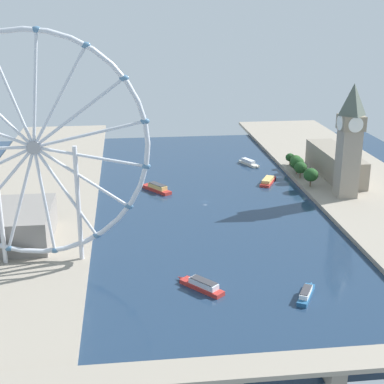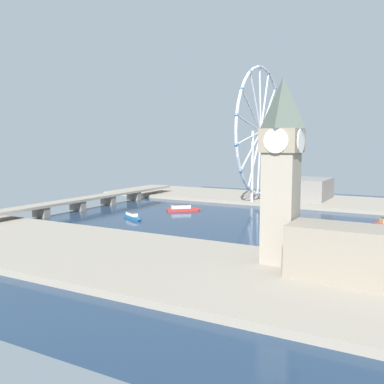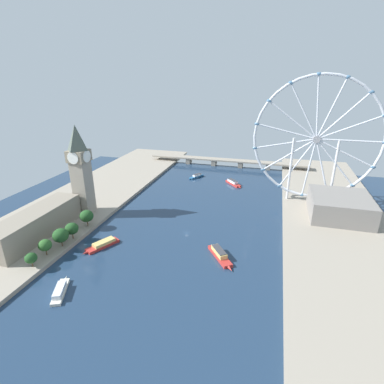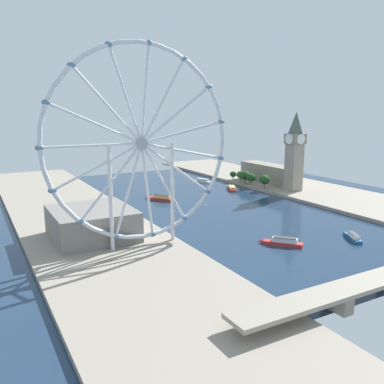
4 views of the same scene
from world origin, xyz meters
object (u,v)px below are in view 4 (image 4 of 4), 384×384
Objects in this scene: ferris_wheel at (141,144)px; tour_boat_4 at (161,198)px; riverside_hall at (92,223)px; parliament_block at (270,173)px; tour_boat_2 at (204,181)px; clock_tower at (295,150)px; tour_boat_0 at (352,237)px; tour_boat_3 at (232,188)px; tour_boat_1 at (283,242)px.

tour_boat_4 is at bearing -119.28° from ferris_wheel.
riverside_hall is at bearing -52.04° from ferris_wheel.
tour_boat_4 is (-67.35, -120.09, -62.64)m from ferris_wheel.
ferris_wheel reaches higher than tour_boat_4.
ferris_wheel is at bearing 115.25° from tour_boat_4.
tour_boat_4 is at bearing 5.08° from parliament_block.
ferris_wheel is at bearing -63.61° from tour_boat_2.
parliament_block is at bearing -147.72° from ferris_wheel.
ferris_wheel is (199.96, 83.64, 20.48)m from clock_tower.
parliament_block is 3.13× the size of tour_boat_2.
ferris_wheel reaches higher than riverside_hall.
tour_boat_3 is (-26.25, -179.29, -0.08)m from tour_boat_0.
tour_boat_4 is at bearing -77.30° from tour_boat_2.
tour_boat_4 is (-91.01, -89.75, -10.20)m from riverside_hall.
riverside_hall is 205.07m from tour_boat_3.
tour_boat_4 reaches higher than tour_boat_0.
tour_boat_1 reaches higher than tour_boat_3.
tour_boat_4 is (61.94, -169.93, 0.47)m from tour_boat_0.
riverside_hall is at bearing 23.66° from parliament_block.
tour_boat_4 is (88.19, 9.36, 0.56)m from tour_boat_3.
parliament_block is at bearing -156.34° from riverside_hall.
tour_boat_2 is (-22.39, -232.61, 0.00)m from tour_boat_0.
parliament_block reaches higher than tour_boat_4.
clock_tower is at bearing -140.84° from tour_boat_4.
riverside_hall is at bearing 91.37° from tour_boat_0.
parliament_block reaches higher than tour_boat_3.
parliament_block is at bearing 25.57° from tour_boat_2.
tour_boat_0 is 0.80× the size of tour_boat_4.
ferris_wheel is 108.31m from tour_boat_1.
parliament_block reaches higher than riverside_hall.
clock_tower is 3.05× the size of tour_boat_2.
clock_tower is 59.12m from parliament_block.
tour_boat_3 is (-3.86, 53.33, -0.09)m from tour_boat_2.
tour_boat_1 is at bearing -177.18° from tour_boat_3.
tour_boat_0 is 0.82× the size of tour_boat_3.
tour_boat_4 is at bearing 49.06° from tour_boat_0.
tour_boat_0 is (70.68, 133.48, -42.64)m from clock_tower.
parliament_block is 200.08m from tour_boat_0.
parliament_block reaches higher than tour_boat_2.
tour_boat_3 is at bearing -140.23° from ferris_wheel.
ferris_wheel is 245.75m from tour_boat_2.
tour_boat_0 is at bearing -29.43° from tour_boat_2.
clock_tower reaches higher than parliament_block.
riverside_hall is at bearing 13.41° from clock_tower.
ferris_wheel is 65.05m from riverside_hall.
clock_tower is 217.71m from ferris_wheel.
tour_boat_1 is 230.31m from tour_boat_2.
tour_boat_0 is at bearing 158.92° from ferris_wheel.
ferris_wheel is 152.26m from tour_boat_0.
ferris_wheel is 4.10× the size of tour_boat_4.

